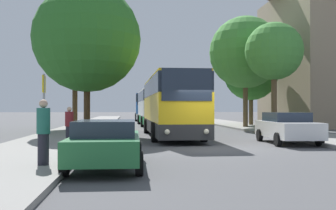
# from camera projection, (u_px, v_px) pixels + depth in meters

# --- Properties ---
(ground_plane) EXTENTS (300.00, 300.00, 0.00)m
(ground_plane) POSITION_uv_depth(u_px,v_px,m) (210.00, 148.00, 16.59)
(ground_plane) COLOR #4C4C4F
(ground_plane) RESTS_ON ground
(sidewalk_left) EXTENTS (4.00, 120.00, 0.15)m
(sidewalk_left) POSITION_uv_depth(u_px,v_px,m) (40.00, 148.00, 15.89)
(sidewalk_left) COLOR gray
(sidewalk_left) RESTS_ON ground_plane
(bus_front) EXTENTS (2.89, 12.10, 3.48)m
(bus_front) POSITION_uv_depth(u_px,v_px,m) (171.00, 105.00, 23.19)
(bus_front) COLOR #2D2D2D
(bus_front) RESTS_ON ground_plane
(bus_middle) EXTENTS (2.95, 10.78, 3.43)m
(bus_middle) POSITION_uv_depth(u_px,v_px,m) (153.00, 107.00, 38.58)
(bus_middle) COLOR #238942
(bus_middle) RESTS_ON ground_plane
(bus_rear) EXTENTS (2.97, 11.66, 3.56)m
(bus_rear) POSITION_uv_depth(u_px,v_px,m) (145.00, 107.00, 54.12)
(bus_rear) COLOR silver
(bus_rear) RESTS_ON ground_plane
(parked_car_left_curb) EXTENTS (2.09, 4.56, 1.35)m
(parked_car_left_curb) POSITION_uv_depth(u_px,v_px,m) (106.00, 142.00, 11.11)
(parked_car_left_curb) COLOR #236B38
(parked_car_left_curb) RESTS_ON ground_plane
(parked_car_right_near) EXTENTS (2.25, 4.65, 1.49)m
(parked_car_right_near) POSITION_uv_depth(u_px,v_px,m) (287.00, 127.00, 18.82)
(parked_car_right_near) COLOR silver
(parked_car_right_near) RESTS_ON ground_plane
(bus_stop_sign) EXTENTS (0.08, 0.45, 2.74)m
(bus_stop_sign) POSITION_uv_depth(u_px,v_px,m) (44.00, 104.00, 13.65)
(bus_stop_sign) COLOR gray
(bus_stop_sign) RESTS_ON sidewalk_left
(pedestrian_waiting_near) EXTENTS (0.36, 0.36, 1.60)m
(pedestrian_waiting_near) POSITION_uv_depth(u_px,v_px,m) (69.00, 125.00, 16.94)
(pedestrian_waiting_near) COLOR #23232D
(pedestrian_waiting_near) RESTS_ON sidewalk_left
(pedestrian_waiting_far) EXTENTS (0.36, 0.36, 1.78)m
(pedestrian_waiting_far) POSITION_uv_depth(u_px,v_px,m) (43.00, 132.00, 10.69)
(pedestrian_waiting_far) COLOR #23232D
(pedestrian_waiting_far) RESTS_ON sidewalk_left
(tree_left_near) EXTENTS (5.68, 5.68, 9.33)m
(tree_left_near) POSITION_uv_depth(u_px,v_px,m) (75.00, 46.00, 31.18)
(tree_left_near) COLOR #47331E
(tree_left_near) RESTS_ON sidewalk_left
(tree_left_far) EXTENTS (6.77, 6.77, 9.32)m
(tree_left_far) POSITION_uv_depth(u_px,v_px,m) (87.00, 39.00, 24.74)
(tree_left_far) COLOR #47331E
(tree_left_far) RESTS_ON sidewalk_left
(tree_right_near) EXTENTS (5.03, 5.03, 7.31)m
(tree_right_near) POSITION_uv_depth(u_px,v_px,m) (251.00, 73.00, 36.65)
(tree_right_near) COLOR brown
(tree_right_near) RESTS_ON sidewalk_right
(tree_right_mid) EXTENTS (6.00, 6.00, 9.20)m
(tree_right_mid) POSITION_uv_depth(u_px,v_px,m) (245.00, 52.00, 32.68)
(tree_right_mid) COLOR brown
(tree_right_mid) RESTS_ON sidewalk_right
(tree_right_far) EXTENTS (4.14, 4.14, 7.69)m
(tree_right_far) POSITION_uv_depth(u_px,v_px,m) (274.00, 52.00, 28.08)
(tree_right_far) COLOR brown
(tree_right_far) RESTS_ON sidewalk_right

